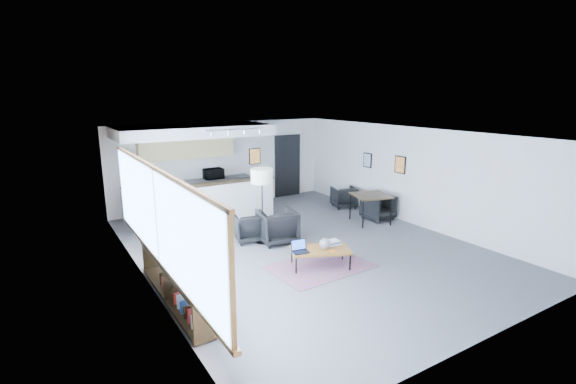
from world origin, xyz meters
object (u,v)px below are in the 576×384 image
dining_table (371,197)px  microwave (213,173)px  book_stack (332,242)px  ceramic_pot (325,243)px  armchair_right (277,225)px  floor_lamp (262,179)px  coffee_table (320,250)px  dining_chair_far (344,198)px  armchair_left (250,225)px  laptop (300,248)px  dining_chair_near (379,208)px

dining_table → microwave: size_ratio=2.02×
book_stack → ceramic_pot: bearing=-157.9°
armchair_right → floor_lamp: bearing=-17.5°
microwave → coffee_table: bearing=-89.1°
book_stack → floor_lamp: 2.22m
dining_chair_far → microwave: bearing=-10.8°
ceramic_pot → dining_table: bearing=31.7°
ceramic_pot → armchair_left: 2.28m
laptop → dining_table: 3.75m
dining_table → microwave: 4.74m
dining_chair_far → dining_table: bearing=95.6°
armchair_right → floor_lamp: size_ratio=0.48×
floor_lamp → microwave: 3.46m
dining_chair_near → ceramic_pot: bearing=-153.3°
ceramic_pot → book_stack: size_ratio=0.69×
floor_lamp → dining_chair_near: floor_lamp is taller
dining_chair_far → armchair_left: bearing=35.7°
armchair_left → book_stack: bearing=126.1°
armchair_left → dining_chair_far: armchair_left is taller
dining_chair_near → dining_chair_far: 1.50m
armchair_left → armchair_right: size_ratio=0.87×
armchair_right → dining_table: size_ratio=0.76×
laptop → floor_lamp: 2.08m
ceramic_pot → dining_chair_near: bearing=29.6°
microwave → armchair_right: bearing=-88.5°
microwave → floor_lamp: bearing=-93.6°
coffee_table → armchair_left: 2.22m
book_stack → microwave: (-0.50, 5.22, 0.69)m
book_stack → dining_table: 3.07m
coffee_table → dining_table: dining_table is taller
book_stack → armchair_right: 1.68m
armchair_right → dining_chair_far: (3.33, 1.59, -0.13)m
coffee_table → dining_chair_far: 4.68m
coffee_table → laptop: bearing=-169.8°
dining_table → dining_chair_near: dining_table is taller
coffee_table → dining_chair_near: bearing=51.9°
floor_lamp → coffee_table: bearing=-80.3°
book_stack → microwave: size_ratio=0.58×
dining_chair_near → armchair_left: bearing=171.8°
book_stack → floor_lamp: bearing=110.7°
ceramic_pot → microwave: 5.38m
laptop → armchair_right: size_ratio=0.41×
dining_chair_near → book_stack: bearing=-152.7°
book_stack → dining_table: bearing=32.6°
book_stack → dining_chair_far: size_ratio=0.54×
dining_chair_far → microwave: size_ratio=1.07×
book_stack → floor_lamp: size_ratio=0.18×
ceramic_pot → armchair_left: armchair_left is taller
coffee_table → armchair_right: size_ratio=1.55×
floor_lamp → dining_chair_far: (3.64, 1.44, -1.24)m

